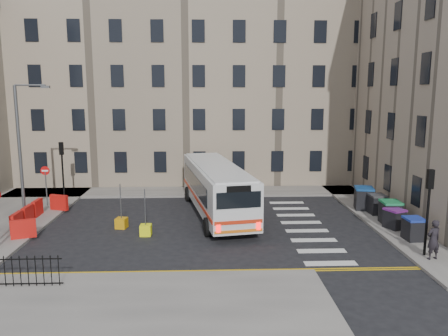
{
  "coord_description": "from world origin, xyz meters",
  "views": [
    {
      "loc": [
        -1.6,
        -24.71,
        7.69
      ],
      "look_at": [
        -0.56,
        2.5,
        3.0
      ],
      "focal_mm": 35.0,
      "sensor_mm": 36.0,
      "label": 1
    }
  ],
  "objects": [
    {
      "name": "traffic_light_nw",
      "position": [
        -12.0,
        6.5,
        2.87
      ],
      "size": [
        0.28,
        0.22,
        4.1
      ],
      "color": "black",
      "rests_on": "pavement_west"
    },
    {
      "name": "terrace_north",
      "position": [
        -7.0,
        15.5,
        8.62
      ],
      "size": [
        38.3,
        10.8,
        17.2
      ],
      "color": "gray",
      "rests_on": "ground"
    },
    {
      "name": "wheelie_bin_b",
      "position": [
        8.91,
        -1.38,
        0.72
      ],
      "size": [
        1.22,
        1.28,
        1.12
      ],
      "rotation": [
        0.0,
        0.0,
        0.41
      ],
      "color": "black",
      "rests_on": "pavement_east"
    },
    {
      "name": "ground",
      "position": [
        0.0,
        0.0,
        0.0
      ],
      "size": [
        120.0,
        120.0,
        0.0
      ],
      "primitive_type": "plane",
      "color": "black",
      "rests_on": "ground"
    },
    {
      "name": "bollard_chevron",
      "position": [
        -5.0,
        -1.66,
        0.3
      ],
      "size": [
        0.61,
        0.61,
        0.6
      ],
      "primitive_type": "cube",
      "rotation": [
        0.0,
        0.0,
        -0.02
      ],
      "color": "#EAF20E",
      "rests_on": "ground"
    },
    {
      "name": "pedestrian",
      "position": [
        8.7,
        -6.02,
        1.08
      ],
      "size": [
        0.77,
        0.61,
        1.87
      ],
      "primitive_type": "imported",
      "rotation": [
        0.0,
        0.0,
        3.4
      ],
      "color": "black",
      "rests_on": "pavement_east"
    },
    {
      "name": "roadworks_barriers",
      "position": [
        -11.84,
        0.5,
        0.65
      ],
      "size": [
        1.66,
        6.26,
        1.0
      ],
      "color": "red",
      "rests_on": "pavement_west"
    },
    {
      "name": "pavement_west",
      "position": [
        -14.0,
        1.0,
        0.07
      ],
      "size": [
        6.0,
        22.0,
        0.15
      ],
      "primitive_type": "cube",
      "color": "slate",
      "rests_on": "ground"
    },
    {
      "name": "pavement_sw",
      "position": [
        -7.0,
        -10.0,
        0.07
      ],
      "size": [
        20.0,
        6.0,
        0.15
      ],
      "primitive_type": "cube",
      "color": "slate",
      "rests_on": "ground"
    },
    {
      "name": "wheelie_bin_a",
      "position": [
        9.08,
        -3.32,
        0.74
      ],
      "size": [
        0.96,
        1.09,
        1.17
      ],
      "rotation": [
        0.0,
        0.0,
        0.03
      ],
      "color": "black",
      "rests_on": "pavement_east"
    },
    {
      "name": "pavement_north",
      "position": [
        -6.0,
        8.6,
        0.07
      ],
      "size": [
        36.0,
        3.2,
        0.15
      ],
      "primitive_type": "cube",
      "color": "slate",
      "rests_on": "ground"
    },
    {
      "name": "traffic_light_east",
      "position": [
        8.6,
        -5.5,
        2.87
      ],
      "size": [
        0.28,
        0.22,
        4.1
      ],
      "color": "black",
      "rests_on": "pavement_east"
    },
    {
      "name": "pavement_east",
      "position": [
        9.0,
        4.0,
        0.07
      ],
      "size": [
        2.4,
        26.0,
        0.15
      ],
      "primitive_type": "cube",
      "color": "slate",
      "rests_on": "ground"
    },
    {
      "name": "wheelie_bin_d",
      "position": [
        9.09,
        1.66,
        0.77
      ],
      "size": [
        1.02,
        1.16,
        1.23
      ],
      "rotation": [
        0.0,
        0.0,
        0.04
      ],
      "color": "black",
      "rests_on": "pavement_east"
    },
    {
      "name": "streetlamp",
      "position": [
        -13.0,
        2.0,
        4.34
      ],
      "size": [
        0.5,
        0.22,
        8.14
      ],
      "color": "#595B5E",
      "rests_on": "pavement_west"
    },
    {
      "name": "bollard_yellow",
      "position": [
        -6.58,
        -0.29,
        0.3
      ],
      "size": [
        0.7,
        0.7,
        0.6
      ],
      "primitive_type": "cube",
      "rotation": [
        0.0,
        0.0,
        -0.19
      ],
      "color": "#CC8A0B",
      "rests_on": "ground"
    },
    {
      "name": "bus",
      "position": [
        -1.06,
        2.33,
        1.83
      ],
      "size": [
        4.65,
        11.9,
        3.16
      ],
      "rotation": [
        0.0,
        0.0,
        0.18
      ],
      "color": "silver",
      "rests_on": "ground"
    },
    {
      "name": "no_entry_north",
      "position": [
        -12.5,
        4.5,
        2.08
      ],
      "size": [
        0.6,
        0.08,
        3.0
      ],
      "color": "#595B5E",
      "rests_on": "pavement_west"
    },
    {
      "name": "wheelie_bin_e",
      "position": [
        8.65,
        2.81,
        0.88
      ],
      "size": [
        1.38,
        1.52,
        1.45
      ],
      "rotation": [
        0.0,
        0.0,
        -0.2
      ],
      "color": "black",
      "rests_on": "pavement_east"
    },
    {
      "name": "wheelie_bin_c",
      "position": [
        9.05,
        -0.47,
        0.83
      ],
      "size": [
        1.1,
        1.25,
        1.35
      ],
      "rotation": [
        0.0,
        0.0,
        -0.03
      ],
      "color": "black",
      "rests_on": "pavement_east"
    }
  ]
}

